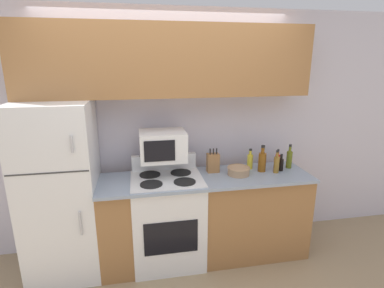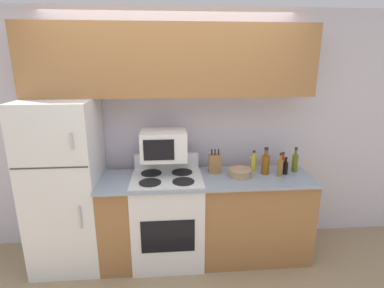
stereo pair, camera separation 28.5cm
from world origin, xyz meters
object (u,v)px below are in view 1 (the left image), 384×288
bowl (239,171)px  bottle_vinegar (276,164)px  bottle_soy_sauce (281,164)px  stove (168,219)px  bottle_olive_oil (289,159)px  bottle_cooking_spray (250,161)px  refrigerator (62,191)px  microwave (163,146)px  bottle_whiskey (262,161)px  bottle_hot_sauce (277,160)px  knife_block (213,163)px

bowl → bottle_vinegar: bearing=-2.5°
bottle_soy_sauce → stove: bearing=-179.1°
bottle_olive_oil → bottle_cooking_spray: bearing=173.1°
refrigerator → bottle_cooking_spray: (1.90, 0.07, 0.15)m
refrigerator → bowl: (1.72, -0.08, 0.11)m
bottle_vinegar → bottle_soy_sauce: bearing=32.2°
refrigerator → microwave: refrigerator is taller
bottle_olive_oil → bottle_whiskey: 0.33m
bottle_hot_sauce → bottle_vinegar: bearing=-119.3°
knife_block → bottle_olive_oil: 0.84m
microwave → knife_block: bearing=2.3°
refrigerator → bottle_cooking_spray: 1.91m
refrigerator → bowl: size_ratio=7.31×
stove → bottle_olive_oil: (1.33, 0.08, 0.54)m
stove → bottle_olive_oil: bottle_olive_oil is taller
stove → bottle_vinegar: bearing=-1.4°
refrigerator → bottle_vinegar: (2.12, -0.09, 0.16)m
stove → bowl: stove is taller
stove → knife_block: size_ratio=4.23×
bottle_cooking_spray → bottle_hot_sauce: 0.31m
microwave → bottle_olive_oil: microwave is taller
bottle_hot_sauce → bottle_whiskey: bearing=-158.3°
stove → bottle_vinegar: 1.25m
bottle_hot_sauce → bottle_cooking_spray: bearing=178.1°
refrigerator → bottle_hot_sauce: size_ratio=8.45×
refrigerator → microwave: size_ratio=3.79×
bottle_olive_oil → microwave: bearing=179.5°
bowl → bottle_olive_oil: size_ratio=0.89×
bottle_soy_sauce → bottle_whiskey: bottle_whiskey is taller
bottle_vinegar → bowl: bearing=177.5°
microwave → bottle_cooking_spray: microwave is taller
microwave → bottle_vinegar: size_ratio=1.86×
microwave → refrigerator: bearing=-178.4°
microwave → bottle_soy_sauce: 1.25m
bottle_hot_sauce → bottle_soy_sauce: bearing=-95.9°
bottle_vinegar → bottle_hot_sauce: size_ratio=1.20×
microwave → bottle_vinegar: 1.18m
bottle_vinegar → bottle_hot_sauce: bottle_vinegar is taller
bottle_cooking_spray → bottle_hot_sauce: size_ratio=1.10×
knife_block → bottle_cooking_spray: size_ratio=1.16×
refrigerator → knife_block: size_ratio=6.61×
bottle_vinegar → microwave: bearing=173.9°
knife_block → bottle_vinegar: bearing=-12.7°
bowl → bottle_soy_sauce: size_ratio=1.28×
bottle_vinegar → bottle_hot_sauce: 0.18m
bottle_soy_sauce → bottle_whiskey: (-0.20, 0.02, 0.04)m
refrigerator → bottle_whiskey: (1.99, -0.03, 0.18)m
refrigerator → bowl: bearing=-2.6°
refrigerator → bottle_hot_sauce: refrigerator is taller
bowl → bottle_hot_sauce: 0.51m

